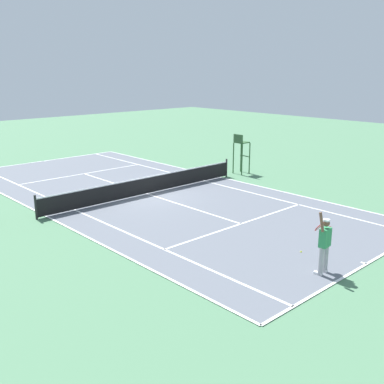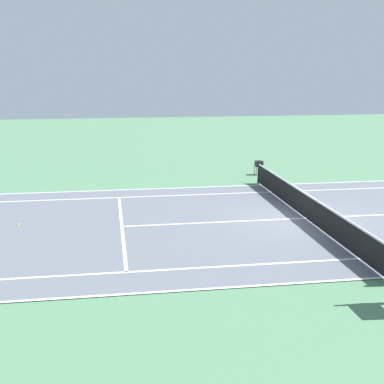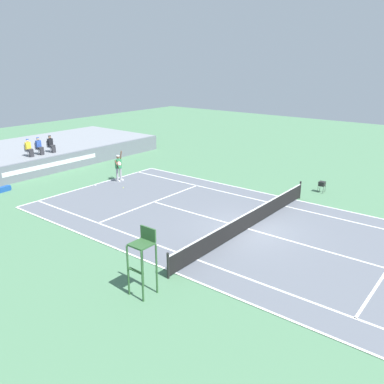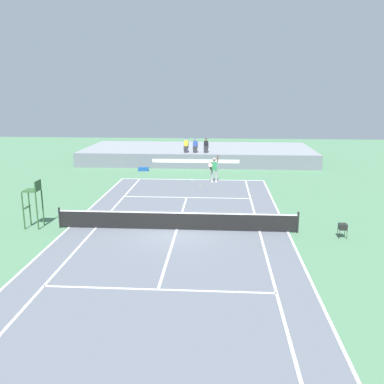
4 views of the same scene
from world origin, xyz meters
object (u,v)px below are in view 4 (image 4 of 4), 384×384
umpire_chair (33,198)px  ball_hopper (343,226)px  equipment_bag (143,169)px  spectator_seated_2 (206,146)px  tennis_player (214,169)px  tennis_ball (200,186)px  spectator_seated_1 (195,146)px  spectator_seated_0 (186,146)px

umpire_chair → ball_hopper: umpire_chair is taller
equipment_bag → spectator_seated_2: bearing=25.9°
spectator_seated_2 → tennis_player: (0.83, -6.56, -0.89)m
tennis_player → tennis_ball: bearing=-124.0°
spectator_seated_1 → equipment_bag: 5.30m
spectator_seated_1 → umpire_chair: (-7.08, -17.83, -0.32)m
spectator_seated_1 → ball_hopper: size_ratio=1.81×
tennis_player → ball_hopper: size_ratio=2.98×
umpire_chair → spectator_seated_2: bearing=65.7°
tennis_player → umpire_chair: bearing=-128.3°
tennis_player → umpire_chair: umpire_chair is taller
spectator_seated_1 → equipment_bag: bearing=-149.3°
tennis_ball → spectator_seated_2: bearing=89.1°
spectator_seated_0 → umpire_chair: (-6.25, -17.83, -0.32)m
tennis_ball → ball_hopper: 12.67m
tennis_player → tennis_ball: 1.97m
spectator_seated_1 → umpire_chair: size_ratio=0.52×
spectator_seated_2 → umpire_chair: 19.57m
spectator_seated_2 → ball_hopper: (7.06, -18.41, -1.31)m
tennis_ball → umpire_chair: bearing=-128.9°
tennis_ball → umpire_chair: umpire_chair is taller
spectator_seated_0 → equipment_bag: spectator_seated_0 is taller
tennis_player → equipment_bag: 7.36m
equipment_bag → ball_hopper: (12.35, -15.85, 0.41)m
spectator_seated_2 → ball_hopper: 19.76m
spectator_seated_0 → ball_hopper: 20.48m
tennis_player → umpire_chair: (-8.90, -11.26, 0.56)m
umpire_chair → ball_hopper: (15.13, -0.58, -0.98)m
tennis_ball → spectator_seated_0: bearing=101.9°
spectator_seated_2 → tennis_player: bearing=-82.8°
spectator_seated_0 → spectator_seated_2: same height
spectator_seated_0 → umpire_chair: 18.90m
spectator_seated_1 → umpire_chair: 19.19m
spectator_seated_1 → spectator_seated_2: (0.98, 0.00, 0.00)m
spectator_seated_2 → ball_hopper: bearing=-69.0°
tennis_ball → tennis_player: bearing=56.0°
tennis_ball → umpire_chair: 12.73m
umpire_chair → ball_hopper: 15.17m
spectator_seated_2 → ball_hopper: size_ratio=1.81×
spectator_seated_0 → tennis_ball: spectator_seated_0 is taller
spectator_seated_0 → spectator_seated_1: bearing=0.0°
tennis_player → equipment_bag: (-6.12, 4.00, -0.83)m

